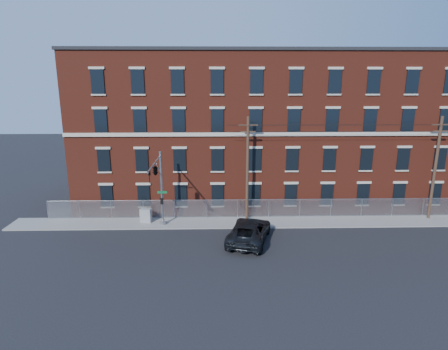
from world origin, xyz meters
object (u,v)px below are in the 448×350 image
Objects in this scene: utility_pole_near at (248,167)px; utility_cabinet at (146,215)px; pickup_truck at (249,231)px; traffic_signal_mast at (157,176)px.

utility_pole_near reaches higher than utility_cabinet.
pickup_truck is 4.88× the size of utility_cabinet.
pickup_truck reaches higher than utility_cabinet.
utility_pole_near is 1.54× the size of pickup_truck.
utility_cabinet is (-9.51, 4.33, -0.12)m from pickup_truck.
traffic_signal_mast is 5.74m from utility_cabinet.
pickup_truck is at bearing -92.37° from utility_pole_near.
traffic_signal_mast is 1.08× the size of pickup_truck.
traffic_signal_mast reaches higher than utility_cabinet.
traffic_signal_mast is 5.27× the size of utility_cabinet.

